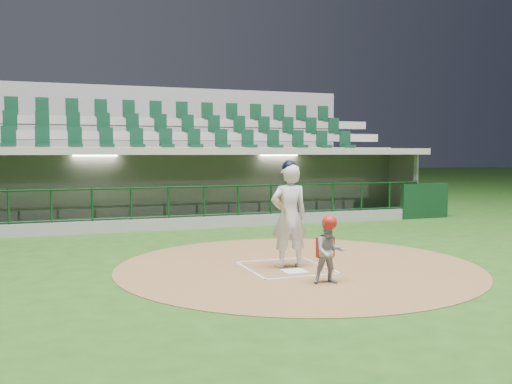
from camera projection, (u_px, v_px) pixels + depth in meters
The scene contains 8 objects.
ground at pixel (280, 265), 11.44m from camera, with size 120.00×120.00×0.00m, color #204914.
dirt_circle at pixel (298, 266), 11.35m from camera, with size 7.20×7.20×0.01m, color brown.
home_plate at pixel (294, 271), 10.78m from camera, with size 0.43×0.43×0.02m, color white.
batter_box_chalk at pixel (286, 267), 11.15m from camera, with size 1.55×1.80×0.01m.
dugout_structure at pixel (191, 192), 18.71m from camera, with size 16.40×3.70×3.00m.
seating_deck at pixel (171, 175), 21.56m from camera, with size 17.00×6.72×5.15m.
batter at pixel (289, 215), 11.13m from camera, with size 0.92×0.91×2.10m.
catcher at pixel (329, 250), 9.80m from camera, with size 0.61×0.52×1.18m.
Camera 1 is at (-4.32, -10.46, 2.27)m, focal length 40.00 mm.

